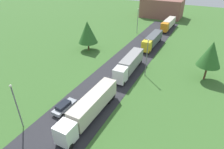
{
  "coord_description": "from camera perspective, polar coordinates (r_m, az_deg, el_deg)",
  "views": [
    {
      "loc": [
        16.26,
        11.61,
        22.0
      ],
      "look_at": [
        0.15,
        43.36,
        1.26
      ],
      "focal_mm": 30.89,
      "sensor_mm": 36.0,
      "label": 1
    }
  ],
  "objects": [
    {
      "name": "lamppost_fourth",
      "position": [
        70.36,
        7.6,
        15.81
      ],
      "size": [
        0.36,
        0.36,
        8.61
      ],
      "color": "slate",
      "rests_on": "ground"
    },
    {
      "name": "lamppost_second",
      "position": [
        31.24,
        -26.45,
        -7.93
      ],
      "size": [
        0.36,
        0.36,
        7.72
      ],
      "color": "slate",
      "rests_on": "ground"
    },
    {
      "name": "truck_fourth",
      "position": [
        59.51,
        11.89,
        10.0
      ],
      "size": [
        2.61,
        13.09,
        3.42
      ],
      "color": "yellow",
      "rests_on": "road"
    },
    {
      "name": "distant_building",
      "position": [
        95.93,
        14.54,
        18.51
      ],
      "size": [
        17.87,
        11.35,
        8.01
      ],
      "primitive_type": "cube",
      "color": "brown",
      "rests_on": "ground"
    },
    {
      "name": "lamppost_third",
      "position": [
        41.88,
        10.25,
        5.35
      ],
      "size": [
        0.36,
        0.36,
        8.49
      ],
      "color": "slate",
      "rests_on": "ground"
    },
    {
      "name": "road",
      "position": [
        30.22,
        -17.58,
        -18.32
      ],
      "size": [
        10.0,
        140.0,
        0.06
      ],
      "primitive_type": "cube",
      "color": "#2B2B30",
      "rests_on": "ground"
    },
    {
      "name": "truck_fifth",
      "position": [
        77.98,
        16.32,
        14.27
      ],
      "size": [
        2.81,
        12.92,
        3.49
      ],
      "color": "orange",
      "rests_on": "road"
    },
    {
      "name": "tree_maple",
      "position": [
        55.07,
        -7.22,
        12.34
      ],
      "size": [
        5.47,
        5.47,
        8.33
      ],
      "color": "#513823",
      "rests_on": "ground"
    },
    {
      "name": "tree_birch",
      "position": [
        44.15,
        27.2,
        5.4
      ],
      "size": [
        4.82,
        4.82,
        8.59
      ],
      "color": "#513823",
      "rests_on": "ground"
    },
    {
      "name": "car_third",
      "position": [
        34.12,
        -13.95,
        -9.18
      ],
      "size": [
        1.93,
        4.66,
        1.52
      ],
      "color": "#8C939E",
      "rests_on": "road"
    },
    {
      "name": "truck_third",
      "position": [
        43.7,
        5.15,
        3.13
      ],
      "size": [
        2.86,
        12.99,
        3.7
      ],
      "color": "white",
      "rests_on": "road"
    },
    {
      "name": "truck_second",
      "position": [
        31.19,
        -6.54,
        -9.49
      ],
      "size": [
        2.66,
        14.13,
        3.67
      ],
      "color": "white",
      "rests_on": "road"
    }
  ]
}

